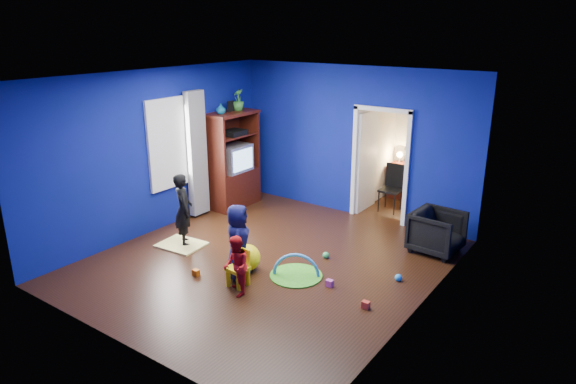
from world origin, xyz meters
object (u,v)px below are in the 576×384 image
Objects in this scene: toddler_red at (236,266)px; study_desk at (409,182)px; child_navy at (238,242)px; hopper_ball at (247,258)px; folding_chair at (391,189)px; child_black at (183,210)px; tv_armoire at (233,160)px; crt_tv at (234,158)px; vase at (221,109)px; kid_chair at (238,270)px; play_mat at (296,275)px; armchair at (437,232)px.

study_desk is at bearing 125.92° from toddler_red.
child_navy is 2.76× the size of hopper_ball.
folding_chair reaches higher than toddler_red.
tv_armoire is (-0.62, 2.00, 0.35)m from child_black.
hopper_ball is (2.13, -2.15, -0.77)m from tv_armoire.
crt_tv is 3.11m from hopper_ball.
tv_armoire is 2.13× the size of folding_chair.
crt_tv is (0.04, 0.30, -1.04)m from vase.
folding_chair reaches higher than kid_chair.
play_mat is (0.68, 0.51, -0.56)m from child_navy.
child_black is at bearing -177.26° from play_mat.
child_navy is at bearing -48.32° from crt_tv.
hopper_ball is (2.09, -2.15, -0.81)m from crt_tv.
hopper_ball is at bearing -98.25° from study_desk.
vase is at bearing 10.89° from child_navy.
armchair is at bearing 63.22° from kid_chair.
crt_tv reaches higher than armchair.
vase reaches higher than study_desk.
play_mat is 3.47m from folding_chair.
crt_tv is (-2.45, 2.81, 0.59)m from toddler_red.
toddler_red is at bearing -178.10° from child_navy.
folding_chair is at bearing -90.00° from study_desk.
play_mat is (2.82, -1.89, -1.01)m from crt_tv.
tv_armoire reaches higher than armchair.
kid_chair is (2.34, -2.31, -1.81)m from vase.
hopper_ball is at bearing -41.02° from vase.
crt_tv is at bearing 134.15° from hopper_ball.
vase reaches higher than play_mat.
vase is (-4.27, -0.48, 1.71)m from armchair.
folding_chair is (2.81, 1.56, -0.52)m from tv_armoire.
child_navy is 3.37m from vase.
child_navy is 1.25× the size of folding_chair.
tv_armoire reaches higher than kid_chair.
armchair is 3.48m from toddler_red.
child_black is at bearing -69.92° from vase.
child_black reaches higher than kid_chair.
toddler_red is 2.08× the size of hopper_ball.
armchair is 1.11× the size of crt_tv.
study_desk is (0.47, 5.13, 0.12)m from kid_chair.
folding_chair is at bearing -84.63° from child_black.
hopper_ball is 0.47× the size of study_desk.
child_navy is 1.31× the size of study_desk.
tv_armoire reaches higher than crt_tv.
play_mat is at bearing -88.29° from child_navy.
crt_tv reaches higher than child_navy.
study_desk reaches higher than hopper_ball.
study_desk is at bearing 81.75° from hopper_ball.
armchair is 2.52m from play_mat.
play_mat is at bearing -89.04° from folding_chair.
hopper_ball is at bearing 141.29° from armchair.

